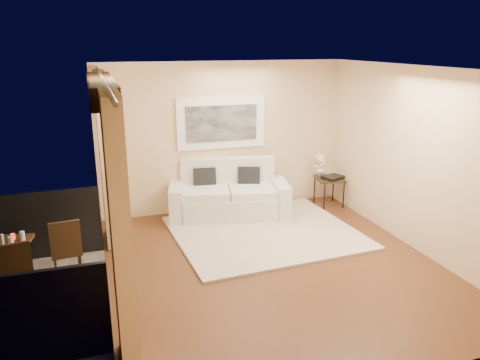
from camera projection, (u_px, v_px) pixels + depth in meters
name	position (u px, v px, depth m)	size (l,w,h in m)	color
floor	(273.00, 265.00, 6.58)	(5.00, 5.00, 0.00)	#5A331A
room_shell	(101.00, 88.00, 5.23)	(5.00, 6.40, 5.00)	white
balcony	(15.00, 291.00, 5.56)	(1.81, 2.60, 1.17)	#605B56
curtains	(111.00, 189.00, 5.58)	(0.16, 4.80, 2.64)	tan
artwork	(221.00, 123.00, 8.35)	(1.62, 0.07, 0.92)	white
rug	(265.00, 232.00, 7.66)	(2.87, 2.50, 0.04)	beige
sofa	(229.00, 196.00, 8.38)	(2.23, 1.31, 1.01)	silver
side_table	(329.00, 181.00, 8.83)	(0.59, 0.59, 0.55)	#332011
tray	(333.00, 177.00, 8.76)	(0.38, 0.28, 0.05)	black
orchid	(320.00, 164.00, 8.84)	(0.25, 0.17, 0.47)	white
bistro_table	(4.00, 250.00, 5.69)	(0.66, 0.66, 0.67)	#332011
balcony_chair_far	(66.00, 246.00, 5.99)	(0.41, 0.42, 0.87)	#332011
balcony_chair_near	(16.00, 279.00, 5.12)	(0.46, 0.46, 0.91)	#332011
candle	(13.00, 237.00, 5.78)	(0.06, 0.06, 0.07)	red
vase	(3.00, 241.00, 5.51)	(0.04, 0.04, 0.18)	white
glass_a	(11.00, 242.00, 5.58)	(0.06, 0.06, 0.12)	silver
glass_b	(22.00, 236.00, 5.73)	(0.06, 0.06, 0.12)	white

